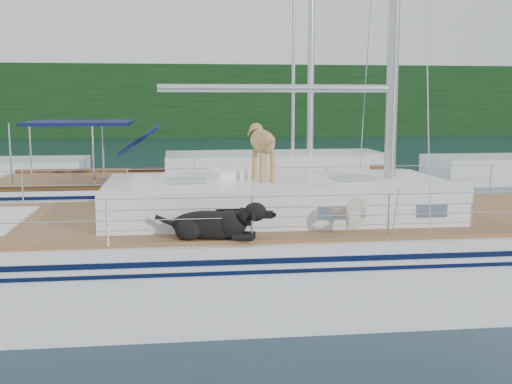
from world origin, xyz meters
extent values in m
plane|color=black|center=(0.00, 0.00, 0.00)|extent=(120.00, 120.00, 0.00)
cube|color=black|center=(0.00, 45.00, 3.00)|extent=(90.00, 3.00, 6.00)
cube|color=#595147|center=(0.00, 46.20, 0.60)|extent=(92.00, 1.00, 1.20)
cube|color=silver|center=(0.00, 0.00, 0.50)|extent=(12.00, 3.80, 1.40)
cube|color=brown|center=(0.00, 0.00, 1.23)|extent=(11.52, 3.50, 0.06)
cube|color=silver|center=(0.80, 0.00, 1.54)|extent=(5.20, 2.50, 0.55)
cylinder|color=silver|center=(0.80, 0.00, 3.21)|extent=(3.60, 0.12, 0.12)
cylinder|color=silver|center=(0.00, -1.75, 1.82)|extent=(10.56, 0.01, 0.01)
cylinder|color=silver|center=(0.00, 1.75, 1.82)|extent=(10.56, 0.01, 0.01)
cube|color=#1D41B8|center=(-0.67, 1.27, 1.29)|extent=(0.69, 0.49, 0.05)
cube|color=white|center=(0.10, 0.37, 1.88)|extent=(0.64, 0.58, 0.13)
torus|color=beige|center=(1.58, -1.69, 1.62)|extent=(0.42, 0.26, 0.41)
cube|color=silver|center=(0.21, 6.09, 0.45)|extent=(11.00, 3.50, 1.30)
cube|color=brown|center=(0.21, 6.09, 1.10)|extent=(10.56, 3.29, 0.06)
cube|color=silver|center=(1.41, 6.09, 1.45)|extent=(4.80, 2.30, 0.55)
cube|color=#101345|center=(-2.99, 6.09, 2.50)|extent=(2.40, 2.30, 0.08)
cube|color=silver|center=(4.00, 16.00, 0.40)|extent=(7.20, 3.00, 1.10)
cylinder|color=silver|center=(4.00, 16.00, 6.00)|extent=(0.14, 0.14, 11.00)
camera|label=1|loc=(-0.75, -9.71, 3.02)|focal=45.00mm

